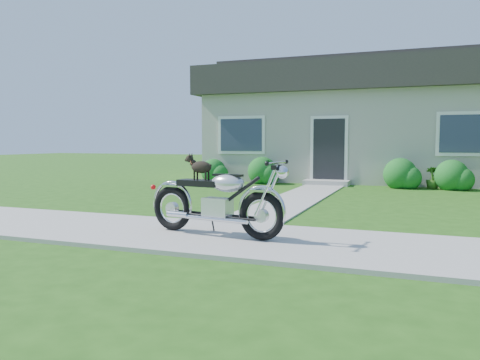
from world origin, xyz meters
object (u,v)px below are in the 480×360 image
Objects in this scene: potted_plant_left at (264,172)px; motorcycle_with_dog at (217,200)px; potted_plant_right at (433,178)px; house at (385,120)px.

potted_plant_left is 0.35× the size of motorcycle_with_dog.
potted_plant_right is 0.29× the size of motorcycle_with_dog.
house is 4.21m from potted_plant_right.
potted_plant_left is at bearing 112.06° from motorcycle_with_dog.
motorcycle_with_dog reaches higher than potted_plant_left.
potted_plant_left is at bearing -135.76° from house.
potted_plant_left is 8.83m from motorcycle_with_dog.
potted_plant_right is at bearing 0.00° from potted_plant_left.
house is 16.06× the size of potted_plant_left.
potted_plant_right is at bearing -65.18° from house.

